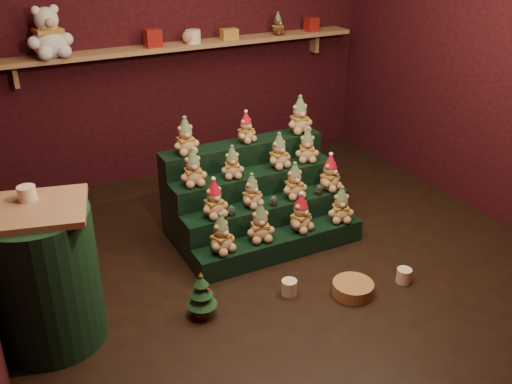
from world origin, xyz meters
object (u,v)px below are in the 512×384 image
snow_globe_b (273,201)px  snow_globe_c (319,190)px  riser_tier_front (281,245)px  white_bear (47,25)px  mini_christmas_tree (202,295)px  mug_left (289,287)px  side_table (44,276)px  wicker_basket (353,288)px  mug_right (404,276)px  brown_bear (278,24)px  snow_globe_a (231,211)px

snow_globe_b → snow_globe_c: snow_globe_c is taller
riser_tier_front → white_bear: (-1.23, 1.78, 1.50)m
snow_globe_b → white_bear: bearing=127.7°
mini_christmas_tree → mug_left: size_ratio=3.11×
side_table → snow_globe_c: bearing=22.9°
snow_globe_b → mini_christmas_tree: (-0.85, -0.57, -0.23)m
mini_christmas_tree → wicker_basket: bearing=-14.4°
white_bear → mini_christmas_tree: bearing=-87.2°
riser_tier_front → mini_christmas_tree: 0.93m
snow_globe_c → white_bear: (-1.67, 1.62, 1.18)m
snow_globe_b → snow_globe_c: bearing=-0.0°
mug_right → wicker_basket: bearing=172.7°
side_table → wicker_basket: bearing=-0.4°
wicker_basket → side_table: bearing=165.7°
snow_globe_c → white_bear: bearing=135.9°
mini_christmas_tree → snow_globe_b: bearing=33.9°
riser_tier_front → mug_left: riser_tier_front is taller
mini_christmas_tree → mug_left: bearing=-5.3°
mini_christmas_tree → mug_right: mini_christmas_tree is taller
snow_globe_b → wicker_basket: bearing=-77.9°
snow_globe_b → wicker_basket: snow_globe_b is taller
snow_globe_b → brown_bear: bearing=60.1°
snow_globe_c → side_table: bearing=-171.1°
snow_globe_c → brown_bear: 1.98m
mug_left → wicker_basket: bearing=-27.2°
mug_right → wicker_basket: size_ratio=0.38×
snow_globe_c → mug_right: bearing=-79.0°
mini_christmas_tree → mug_right: bearing=-12.4°
snow_globe_b → snow_globe_a: bearing=180.0°
mug_left → white_bear: size_ratio=0.21×
mug_right → wicker_basket: mug_right is taller
riser_tier_front → wicker_basket: size_ratio=4.86×
riser_tier_front → mug_right: 0.95m
wicker_basket → snow_globe_b: bearing=102.1°
mug_left → snow_globe_c: bearing=44.8°
riser_tier_front → wicker_basket: riser_tier_front is taller
snow_globe_b → wicker_basket: (0.18, -0.84, -0.36)m
side_table → white_bear: (0.51, 1.96, 1.13)m
side_table → brown_bear: size_ratio=4.39×
mini_christmas_tree → brown_bear: (1.78, 2.19, 1.26)m
snow_globe_a → snow_globe_c: (0.78, -0.00, 0.00)m
snow_globe_a → snow_globe_c: snow_globe_c is taller
mug_left → brown_bear: size_ratio=0.53×
brown_bear → wicker_basket: bearing=-127.7°
snow_globe_a → brown_bear: 2.31m
snow_globe_c → mug_left: snow_globe_c is taller
snow_globe_c → riser_tier_front: bearing=-160.0°
side_table → mug_right: bearing=0.8°
mug_left → mini_christmas_tree: bearing=174.7°
mini_christmas_tree → white_bear: white_bear is taller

